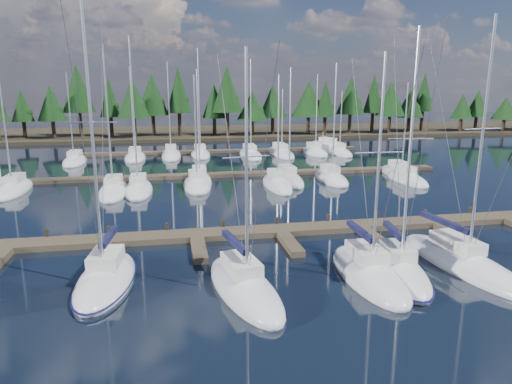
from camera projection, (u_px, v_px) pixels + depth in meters
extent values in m
plane|color=black|center=(251.00, 195.00, 44.46)|extent=(260.00, 260.00, 0.00)
cube|color=#30281A|center=(204.00, 132.00, 101.84)|extent=(220.00, 30.00, 0.60)
cube|color=#4E4230|center=(280.00, 230.00, 32.93)|extent=(44.00, 2.00, 0.40)
cube|color=#4E4230|center=(101.00, 256.00, 27.90)|extent=(0.90, 4.00, 0.40)
cube|color=#4E4230|center=(199.00, 250.00, 28.98)|extent=(0.90, 4.00, 0.40)
cube|color=#4E4230|center=(290.00, 244.00, 30.06)|extent=(0.90, 4.00, 0.40)
cube|color=#4E4230|center=(375.00, 239.00, 31.14)|extent=(0.90, 4.00, 0.40)
cube|color=#4E4230|center=(455.00, 233.00, 32.22)|extent=(0.90, 4.00, 0.40)
cylinder|color=black|center=(47.00, 236.00, 30.95)|extent=(0.26, 0.26, 0.90)
cylinder|color=black|center=(109.00, 232.00, 31.67)|extent=(0.26, 0.26, 0.90)
cylinder|color=black|center=(167.00, 229.00, 32.39)|extent=(0.26, 0.26, 0.90)
cylinder|color=black|center=(223.00, 226.00, 33.11)|extent=(0.26, 0.26, 0.90)
cylinder|color=black|center=(277.00, 223.00, 33.83)|extent=(0.26, 0.26, 0.90)
cylinder|color=black|center=(328.00, 220.00, 34.55)|extent=(0.26, 0.26, 0.90)
cylinder|color=black|center=(377.00, 217.00, 35.27)|extent=(0.26, 0.26, 0.90)
cylinder|color=black|center=(424.00, 215.00, 35.99)|extent=(0.26, 0.26, 0.90)
cylinder|color=black|center=(470.00, 212.00, 36.71)|extent=(0.26, 0.26, 0.90)
cube|color=#4E4230|center=(236.00, 174.00, 53.99)|extent=(50.00, 1.80, 0.40)
cube|color=#4E4230|center=(218.00, 151.00, 73.14)|extent=(46.00, 1.80, 0.40)
ellipsoid|color=silver|center=(106.00, 281.00, 24.41)|extent=(3.56, 7.83, 1.90)
cube|color=silver|center=(106.00, 258.00, 24.50)|extent=(1.78, 2.57, 0.70)
cylinder|color=silver|center=(92.00, 137.00, 22.28)|extent=(0.18, 0.18, 13.89)
cylinder|color=silver|center=(109.00, 239.00, 25.22)|extent=(0.46, 3.33, 0.12)
cube|color=#131435|center=(109.00, 237.00, 25.18)|extent=(0.67, 3.21, 0.30)
cylinder|color=silver|center=(91.00, 122.00, 22.12)|extent=(2.52, 0.33, 0.07)
cylinder|color=#3F3F44|center=(83.00, 144.00, 20.73)|extent=(0.37, 3.28, 14.20)
cylinder|color=#3F3F44|center=(103.00, 135.00, 24.26)|extent=(0.44, 4.03, 14.20)
ellipsoid|color=#0E0C3D|center=(106.00, 280.00, 24.39)|extent=(3.71, 8.15, 0.18)
ellipsoid|color=silver|center=(244.00, 289.00, 23.47)|extent=(4.17, 8.87, 1.90)
cube|color=silver|center=(241.00, 265.00, 23.59)|extent=(1.93, 2.95, 0.70)
cylinder|color=silver|center=(246.00, 168.00, 21.64)|extent=(0.19, 0.19, 11.09)
cylinder|color=silver|center=(235.00, 245.00, 24.35)|extent=(0.81, 3.71, 0.12)
cube|color=#131435|center=(235.00, 242.00, 24.31)|extent=(1.01, 3.58, 0.30)
cylinder|color=silver|center=(246.00, 157.00, 21.51)|extent=(2.35, 0.51, 0.07)
cylinder|color=#3F3F44|center=(261.00, 179.00, 20.01)|extent=(0.71, 3.64, 11.40)
cylinder|color=#3F3F44|center=(232.00, 164.00, 23.72)|extent=(0.87, 4.47, 11.40)
ellipsoid|color=silver|center=(368.00, 275.00, 25.20)|extent=(3.05, 8.42, 1.90)
cube|color=silver|center=(367.00, 252.00, 25.33)|extent=(1.64, 2.71, 0.70)
cylinder|color=silver|center=(379.00, 163.00, 23.36)|extent=(0.16, 0.16, 11.01)
cylinder|color=silver|center=(360.00, 234.00, 26.13)|extent=(0.19, 3.69, 0.12)
cube|color=#131435|center=(361.00, 231.00, 26.09)|extent=(0.41, 3.52, 0.30)
cylinder|color=silver|center=(379.00, 153.00, 23.24)|extent=(2.61, 0.12, 0.07)
cylinder|color=#3F3F44|center=(395.00, 172.00, 21.67)|extent=(0.10, 3.63, 11.32)
cylinder|color=#3F3F44|center=(362.00, 159.00, 25.53)|extent=(0.11, 4.47, 11.32)
ellipsoid|color=silver|center=(398.00, 273.00, 25.49)|extent=(3.75, 7.66, 1.90)
cube|color=silver|center=(398.00, 251.00, 25.57)|extent=(1.79, 2.55, 0.70)
cylinder|color=silver|center=(410.00, 150.00, 23.56)|extent=(0.18, 0.18, 12.23)
cylinder|color=silver|center=(393.00, 233.00, 26.26)|extent=(0.63, 3.21, 0.12)
cube|color=#131435|center=(394.00, 231.00, 26.23)|extent=(0.84, 3.10, 0.30)
cylinder|color=silver|center=(411.00, 139.00, 23.42)|extent=(2.33, 0.44, 0.07)
cylinder|color=#3F3F44|center=(421.00, 158.00, 22.05)|extent=(0.54, 3.15, 12.53)
cylinder|color=#3F3F44|center=(397.00, 148.00, 25.48)|extent=(0.65, 3.87, 12.53)
ellipsoid|color=#0E0C3D|center=(398.00, 272.00, 25.47)|extent=(3.90, 7.97, 0.18)
ellipsoid|color=silver|center=(461.00, 265.00, 26.70)|extent=(3.79, 10.49, 1.90)
cube|color=silver|center=(457.00, 243.00, 26.91)|extent=(1.82, 3.42, 0.70)
cylinder|color=silver|center=(482.00, 141.00, 24.57)|extent=(0.18, 0.18, 12.95)
cylinder|color=silver|center=(444.00, 224.00, 27.88)|extent=(0.63, 4.49, 0.12)
cube|color=#131435|center=(444.00, 222.00, 27.85)|extent=(0.84, 4.32, 0.30)
cylinder|color=silver|center=(483.00, 129.00, 24.42)|extent=(2.37, 0.34, 0.07)
cylinder|color=#3F3F44|center=(447.00, 138.00, 27.13)|extent=(0.65, 5.43, 13.26)
ellipsoid|color=silver|center=(14.00, 191.00, 45.70)|extent=(2.60, 8.74, 1.90)
cube|color=silver|center=(14.00, 178.00, 45.84)|extent=(1.43, 2.80, 0.70)
cylinder|color=silver|center=(4.00, 124.00, 43.78)|extent=(0.16, 0.16, 11.55)
ellipsoid|color=silver|center=(114.00, 192.00, 44.97)|extent=(2.77, 8.54, 1.90)
cube|color=silver|center=(113.00, 179.00, 45.11)|extent=(1.52, 2.73, 0.70)
cylinder|color=silver|center=(108.00, 117.00, 42.89)|extent=(0.16, 0.16, 13.11)
ellipsoid|color=silver|center=(139.00, 191.00, 45.58)|extent=(2.76, 8.22, 1.90)
cube|color=silver|center=(138.00, 178.00, 45.70)|extent=(1.52, 2.63, 0.70)
cylinder|color=silver|center=(133.00, 112.00, 43.43)|extent=(0.16, 0.16, 13.89)
ellipsoid|color=silver|center=(197.00, 186.00, 47.76)|extent=(2.82, 7.72, 1.90)
cube|color=silver|center=(196.00, 174.00, 47.86)|extent=(1.55, 2.47, 0.70)
cylinder|color=silver|center=(195.00, 128.00, 46.01)|extent=(0.16, 0.16, 10.49)
ellipsoid|color=silver|center=(200.00, 181.00, 50.25)|extent=(2.52, 8.81, 1.90)
cube|color=silver|center=(199.00, 170.00, 50.40)|extent=(1.38, 2.82, 0.70)
cylinder|color=silver|center=(198.00, 123.00, 48.38)|extent=(0.16, 0.16, 11.10)
ellipsoid|color=silver|center=(277.00, 185.00, 48.11)|extent=(2.46, 8.85, 1.90)
cube|color=silver|center=(276.00, 173.00, 48.26)|extent=(1.35, 2.83, 0.70)
cylinder|color=silver|center=(278.00, 128.00, 46.30)|extent=(0.16, 0.16, 10.52)
ellipsoid|color=silver|center=(288.00, 180.00, 50.88)|extent=(2.69, 8.88, 1.90)
cube|color=silver|center=(287.00, 169.00, 51.03)|extent=(1.48, 2.84, 0.70)
cylinder|color=silver|center=(290.00, 122.00, 48.98)|extent=(0.16, 0.16, 11.30)
ellipsoid|color=silver|center=(331.00, 180.00, 51.07)|extent=(2.81, 7.93, 1.90)
cube|color=silver|center=(330.00, 168.00, 51.18)|extent=(1.55, 2.54, 0.70)
cylinder|color=silver|center=(335.00, 119.00, 49.17)|extent=(0.16, 0.16, 11.78)
ellipsoid|color=silver|center=(407.00, 180.00, 50.86)|extent=(2.43, 8.25, 1.90)
cube|color=silver|center=(406.00, 169.00, 50.98)|extent=(1.34, 2.64, 0.70)
cylinder|color=silver|center=(413.00, 121.00, 48.99)|extent=(0.16, 0.16, 11.35)
ellipsoid|color=silver|center=(400.00, 174.00, 54.10)|extent=(2.60, 8.40, 1.90)
cube|color=silver|center=(399.00, 164.00, 54.23)|extent=(1.43, 2.69, 0.70)
cylinder|color=silver|center=(405.00, 126.00, 52.39)|extent=(0.16, 0.16, 9.80)
ellipsoid|color=silver|center=(75.00, 162.00, 62.78)|extent=(2.89, 8.20, 1.90)
cube|color=silver|center=(75.00, 153.00, 62.90)|extent=(1.59, 2.62, 0.70)
cylinder|color=silver|center=(70.00, 115.00, 60.92)|extent=(0.16, 0.16, 11.22)
ellipsoid|color=silver|center=(135.00, 158.00, 66.24)|extent=(2.92, 8.34, 1.90)
cube|color=silver|center=(135.00, 150.00, 66.37)|extent=(1.61, 2.67, 0.70)
cylinder|color=silver|center=(132.00, 110.00, 64.29)|extent=(0.16, 0.16, 12.06)
ellipsoid|color=silver|center=(171.00, 156.00, 68.67)|extent=(2.89, 10.48, 1.90)
cube|color=silver|center=(171.00, 147.00, 68.90)|extent=(1.59, 3.35, 0.70)
cylinder|color=silver|center=(169.00, 107.00, 66.53)|extent=(0.16, 0.16, 12.80)
ellipsoid|color=silver|center=(200.00, 155.00, 69.25)|extent=(2.88, 8.30, 1.90)
cube|color=silver|center=(200.00, 147.00, 69.37)|extent=(1.58, 2.65, 0.70)
cylinder|color=silver|center=(199.00, 100.00, 66.99)|extent=(0.16, 0.16, 14.74)
ellipsoid|color=silver|center=(250.00, 155.00, 69.29)|extent=(2.90, 10.68, 1.90)
cube|color=silver|center=(250.00, 147.00, 69.53)|extent=(1.59, 3.42, 0.70)
cylinder|color=silver|center=(251.00, 105.00, 67.10)|extent=(0.16, 0.16, 13.21)
ellipsoid|color=silver|center=(281.00, 154.00, 70.76)|extent=(2.99, 11.71, 1.90)
cube|color=silver|center=(280.00, 145.00, 71.05)|extent=(1.64, 3.75, 0.70)
cylinder|color=silver|center=(282.00, 119.00, 69.00)|extent=(0.16, 0.16, 8.94)
ellipsoid|color=silver|center=(315.00, 153.00, 71.58)|extent=(2.99, 8.77, 1.90)
cube|color=silver|center=(314.00, 145.00, 71.72)|extent=(1.64, 2.81, 0.70)
cylinder|color=silver|center=(317.00, 112.00, 69.70)|extent=(0.16, 0.16, 11.15)
ellipsoid|color=silver|center=(339.00, 153.00, 71.62)|extent=(2.75, 9.34, 1.90)
cube|color=silver|center=(338.00, 145.00, 71.80)|extent=(1.51, 2.99, 0.70)
cylinder|color=silver|center=(341.00, 120.00, 70.00)|extent=(0.16, 0.16, 8.69)
ellipsoid|color=silver|center=(326.00, 151.00, 73.48)|extent=(5.42, 8.21, 1.56)
cube|color=silver|center=(326.00, 145.00, 73.24)|extent=(3.46, 4.72, 1.04)
cube|color=silver|center=(328.00, 140.00, 72.73)|extent=(2.38, 3.08, 0.78)
cylinder|color=silver|center=(323.00, 136.00, 73.56)|extent=(0.10, 0.10, 1.39)
cylinder|color=black|center=(25.00, 129.00, 88.73)|extent=(0.70, 0.70, 3.12)
cone|color=black|center=(22.00, 105.00, 87.69)|extent=(4.16, 4.16, 6.07)
ellipsoid|color=black|center=(26.00, 113.00, 88.10)|extent=(2.49, 2.49, 2.49)
cylinder|color=black|center=(54.00, 130.00, 86.73)|extent=(0.70, 0.70, 3.40)
cone|color=black|center=(51.00, 103.00, 85.60)|extent=(5.25, 5.25, 6.62)
ellipsoid|color=black|center=(55.00, 111.00, 86.03)|extent=(3.15, 3.15, 3.15)
cylinder|color=black|center=(81.00, 124.00, 90.37)|extent=(0.70, 0.70, 4.77)
cone|color=black|center=(77.00, 88.00, 88.78)|extent=(6.22, 6.22, 9.27)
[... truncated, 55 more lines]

